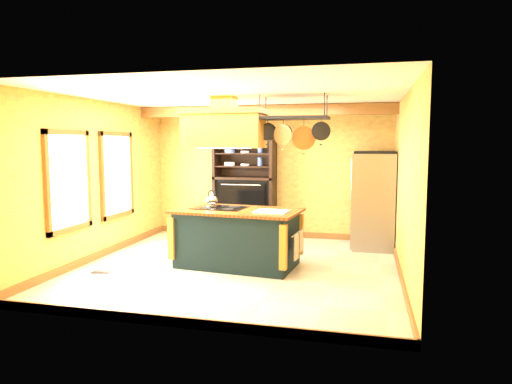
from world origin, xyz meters
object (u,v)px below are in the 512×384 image
at_px(kitchen_island, 237,237).
at_px(hutch, 245,196).
at_px(pot_rack, 294,124).
at_px(range_hood, 225,127).
at_px(refrigerator, 373,202).

xyz_separation_m(kitchen_island, hutch, (-0.45, 2.21, 0.40)).
xyz_separation_m(kitchen_island, pot_rack, (0.91, 0.00, 1.79)).
relative_size(range_hood, hutch, 0.59).
bearing_deg(refrigerator, range_hood, -141.55).
relative_size(kitchen_island, range_hood, 1.59).
distance_m(kitchen_island, pot_rack, 2.01).
height_order(refrigerator, hutch, hutch).
bearing_deg(refrigerator, hutch, 172.09).
bearing_deg(kitchen_island, range_hood, -173.89).
bearing_deg(range_hood, pot_rack, 0.15).
bearing_deg(range_hood, hutch, 96.59).
bearing_deg(range_hood, refrigerator, 38.45).
bearing_deg(refrigerator, kitchen_island, -139.05).
distance_m(range_hood, pot_rack, 1.10).
relative_size(range_hood, pot_rack, 1.16).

